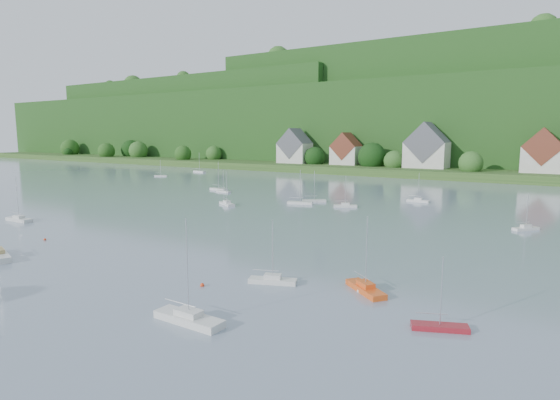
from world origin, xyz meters
name	(u,v)px	position (x,y,z in m)	size (l,w,h in m)	color
far_shore_strip	(421,169)	(0.00, 200.00, 1.50)	(600.00, 60.00, 3.00)	#2B4D1D
forested_ridge	(459,122)	(0.39, 268.57, 22.89)	(620.00, 181.22, 69.89)	#1A4215
village_building_0	(295,149)	(-55.00, 187.00, 9.51)	(14.00, 10.40, 16.00)	beige
village_building_1	(346,151)	(-30.00, 189.00, 8.75)	(12.00, 9.36, 14.00)	beige
village_building_2	(427,149)	(5.00, 188.00, 10.27)	(16.00, 11.44, 18.00)	beige
village_building_3	(543,154)	(45.00, 186.00, 9.43)	(13.00, 10.40, 15.50)	beige
near_sailboat_3	(273,280)	(27.18, 44.22, 0.41)	(5.39, 3.28, 7.04)	silver
near_sailboat_4	(189,318)	(26.92, 31.56, 0.47)	(6.77, 1.96, 9.11)	silver
near_sailboat_5	(366,288)	(36.74, 47.09, 0.43)	(5.57, 4.91, 7.87)	#E5541B
near_sailboat_6	(19,219)	(-32.59, 48.67, 0.44)	(6.21, 1.88, 8.33)	silver
near_sailboat_7	(440,326)	(45.45, 41.72, 0.30)	(4.76, 2.98, 6.23)	maroon
mooring_buoy_2	(202,286)	(21.40, 39.32, 0.00)	(0.47, 0.47, 0.47)	#EE3E17
mooring_buoy_3	(45,240)	(-13.58, 42.49, 0.00)	(0.40, 0.40, 0.40)	#EE3E17
mooring_buoy_4	(359,292)	(36.20, 46.62, 0.00)	(0.40, 0.40, 0.40)	silver
far_sailboat_cluster	(415,198)	(21.37, 117.00, 0.37)	(187.33, 69.00, 8.53)	silver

